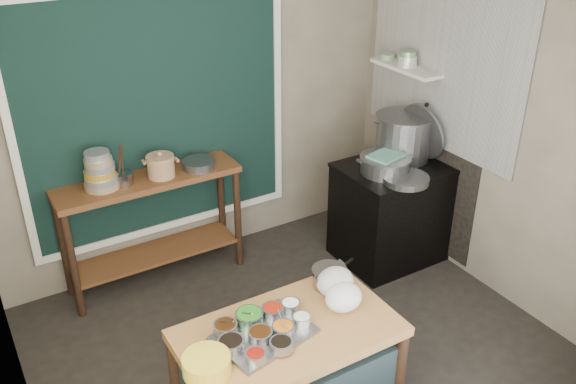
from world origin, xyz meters
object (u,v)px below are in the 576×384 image
back_counter (154,230)px  utensil_cup (123,178)px  prep_table (288,378)px  ceramic_crock (161,167)px  yellow_basin (207,364)px  saucepan (329,277)px  stock_pot (403,137)px  stove_block (392,213)px  steamer (385,165)px  condiment_tray (264,335)px

back_counter → utensil_cup: (-0.19, -0.02, 0.52)m
prep_table → ceramic_crock: size_ratio=5.47×
yellow_basin → utensil_cup: size_ratio=1.60×
saucepan → stock_pot: bearing=17.1°
stove_block → stock_pot: stock_pot is taller
stock_pot → steamer: size_ratio=1.15×
prep_table → stock_pot: 2.38m
stock_pot → saucepan: bearing=-144.5°
back_counter → stock_pot: stock_pot is taller
back_counter → steamer: 1.96m
stove_block → yellow_basin: bearing=-151.9°
yellow_basin → utensil_cup: utensil_cup is taller
steamer → stock_pot: bearing=26.6°
stove_block → condiment_tray: bearing=-149.1°
back_counter → stove_block: bearing=-21.0°
condiment_tray → ceramic_crock: (0.11, 1.83, 0.27)m
stove_block → back_counter: bearing=159.0°
prep_table → condiment_tray: bearing=173.4°
back_counter → utensil_cup: bearing=-174.2°
prep_table → ceramic_crock: (-0.04, 1.85, 0.65)m
condiment_tray → steamer: bearing=32.2°
stove_block → ceramic_crock: (-1.80, 0.69, 0.60)m
yellow_basin → steamer: 2.44m
stove_block → saucepan: (-1.33, -0.94, 0.39)m
stock_pot → yellow_basin: bearing=-151.3°
prep_table → steamer: size_ratio=2.91×
stove_block → steamer: steamer is taller
utensil_cup → steamer: size_ratio=0.37×
yellow_basin → stock_pot: size_ratio=0.52×
saucepan → steamer: size_ratio=0.53×
condiment_tray → utensil_cup: bearing=95.8°
prep_table → steamer: bearing=35.2°
utensil_cup → back_counter: bearing=5.8°
stove_block → condiment_tray: 2.25m
saucepan → ceramic_crock: size_ratio=0.99×
prep_table → utensil_cup: utensil_cup is taller
ceramic_crock → stock_pot: (1.93, -0.59, 0.05)m
prep_table → stove_block: stove_block is taller
yellow_basin → ceramic_crock: bearing=75.5°
utensil_cup → steamer: 2.07m
steamer → ceramic_crock: bearing=155.7°
utensil_cup → yellow_basin: bearing=-95.9°
stove_block → saucepan: saucepan is taller
ceramic_crock → stock_pot: stock_pot is taller
stock_pot → condiment_tray: bearing=-148.6°
back_counter → stock_pot: 2.21m
stove_block → ceramic_crock: ceramic_crock is taller
stove_block → steamer: (-0.17, -0.05, 0.52)m
utensil_cup → steamer: (1.93, -0.76, -0.05)m
stove_block → stock_pot: bearing=37.9°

